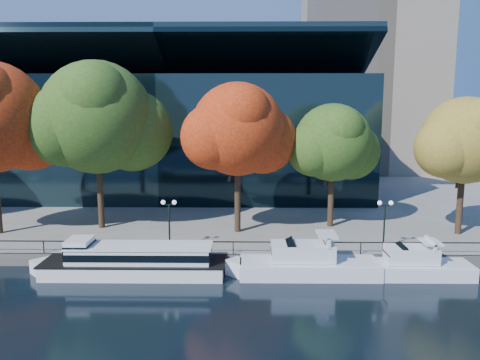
{
  "coord_description": "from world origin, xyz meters",
  "views": [
    {
      "loc": [
        6.04,
        -32.16,
        12.53
      ],
      "look_at": [
        5.47,
        8.0,
        6.12
      ],
      "focal_mm": 35.0,
      "sensor_mm": 36.0,
      "label": 1
    }
  ],
  "objects_px": {
    "cruiser_near": "(303,263)",
    "cruiser_far": "(411,265)",
    "tree_5": "(467,142)",
    "tree_2": "(99,120)",
    "lamp_1": "(169,213)",
    "tree_3": "(239,131)",
    "tour_boat": "(129,260)",
    "lamp_2": "(385,214)",
    "tree_4": "(334,144)"
  },
  "relations": [
    {
      "from": "cruiser_near",
      "to": "cruiser_far",
      "type": "distance_m",
      "value": 7.91
    },
    {
      "from": "tree_4",
      "to": "tree_5",
      "type": "xyz_separation_m",
      "value": [
        11.17,
        -2.55,
        0.4
      ]
    },
    {
      "from": "cruiser_far",
      "to": "lamp_1",
      "type": "height_order",
      "value": "lamp_1"
    },
    {
      "from": "cruiser_far",
      "to": "tree_3",
      "type": "bearing_deg",
      "value": 145.39
    },
    {
      "from": "tree_5",
      "to": "cruiser_far",
      "type": "bearing_deg",
      "value": -131.13
    },
    {
      "from": "tree_5",
      "to": "cruiser_near",
      "type": "bearing_deg",
      "value": -151.49
    },
    {
      "from": "tree_2",
      "to": "lamp_2",
      "type": "height_order",
      "value": "tree_2"
    },
    {
      "from": "cruiser_near",
      "to": "lamp_1",
      "type": "relative_size",
      "value": 2.82
    },
    {
      "from": "cruiser_far",
      "to": "tree_4",
      "type": "xyz_separation_m",
      "value": [
        -3.86,
        10.92,
        7.98
      ]
    },
    {
      "from": "tree_2",
      "to": "cruiser_near",
      "type": "bearing_deg",
      "value": -29.19
    },
    {
      "from": "lamp_1",
      "to": "tree_5",
      "type": "bearing_deg",
      "value": 10.64
    },
    {
      "from": "cruiser_near",
      "to": "tree_4",
      "type": "xyz_separation_m",
      "value": [
        4.05,
        10.81,
        7.9
      ]
    },
    {
      "from": "lamp_1",
      "to": "cruiser_near",
      "type": "bearing_deg",
      "value": -18.25
    },
    {
      "from": "tree_5",
      "to": "lamp_1",
      "type": "xyz_separation_m",
      "value": [
        -25.67,
        -4.82,
        -5.33
      ]
    },
    {
      "from": "tour_boat",
      "to": "cruiser_far",
      "type": "xyz_separation_m",
      "value": [
        20.8,
        -0.1,
        -0.25
      ]
    },
    {
      "from": "lamp_2",
      "to": "lamp_1",
      "type": "bearing_deg",
      "value": 180.0
    },
    {
      "from": "tour_boat",
      "to": "cruiser_far",
      "type": "relative_size",
      "value": 1.63
    },
    {
      "from": "tree_5",
      "to": "lamp_1",
      "type": "distance_m",
      "value": 26.65
    },
    {
      "from": "tree_2",
      "to": "tree_3",
      "type": "xyz_separation_m",
      "value": [
        12.98,
        -1.27,
        -0.97
      ]
    },
    {
      "from": "tour_boat",
      "to": "tree_3",
      "type": "distance_m",
      "value": 14.92
    },
    {
      "from": "tree_3",
      "to": "cruiser_near",
      "type": "bearing_deg",
      "value": -60.86
    },
    {
      "from": "cruiser_near",
      "to": "lamp_2",
      "type": "xyz_separation_m",
      "value": [
        6.89,
        3.44,
        2.96
      ]
    },
    {
      "from": "tree_3",
      "to": "tree_5",
      "type": "bearing_deg",
      "value": -1.2
    },
    {
      "from": "cruiser_far",
      "to": "lamp_1",
      "type": "bearing_deg",
      "value": 169.04
    },
    {
      "from": "lamp_2",
      "to": "tour_boat",
      "type": "bearing_deg",
      "value": -170.09
    },
    {
      "from": "tour_boat",
      "to": "cruiser_near",
      "type": "height_order",
      "value": "cruiser_near"
    },
    {
      "from": "tour_boat",
      "to": "lamp_1",
      "type": "relative_size",
      "value": 3.67
    },
    {
      "from": "tree_4",
      "to": "lamp_1",
      "type": "xyz_separation_m",
      "value": [
        -14.5,
        -7.37,
        -4.94
      ]
    },
    {
      "from": "lamp_2",
      "to": "tree_4",
      "type": "bearing_deg",
      "value": 111.06
    },
    {
      "from": "tree_3",
      "to": "lamp_1",
      "type": "xyz_separation_m",
      "value": [
        -5.6,
        -5.24,
        -6.28
      ]
    },
    {
      "from": "cruiser_far",
      "to": "tree_2",
      "type": "height_order",
      "value": "tree_2"
    },
    {
      "from": "cruiser_far",
      "to": "tree_5",
      "type": "relative_size",
      "value": 0.74
    },
    {
      "from": "cruiser_near",
      "to": "cruiser_far",
      "type": "xyz_separation_m",
      "value": [
        7.9,
        -0.11,
        -0.08
      ]
    },
    {
      "from": "cruiser_far",
      "to": "tree_5",
      "type": "xyz_separation_m",
      "value": [
        7.32,
        8.38,
        8.37
      ]
    },
    {
      "from": "tour_boat",
      "to": "tree_4",
      "type": "height_order",
      "value": "tree_4"
    },
    {
      "from": "cruiser_far",
      "to": "tree_3",
      "type": "height_order",
      "value": "tree_3"
    },
    {
      "from": "tree_2",
      "to": "tree_3",
      "type": "height_order",
      "value": "tree_2"
    },
    {
      "from": "tree_2",
      "to": "lamp_1",
      "type": "relative_size",
      "value": 3.88
    },
    {
      "from": "tree_2",
      "to": "tree_4",
      "type": "height_order",
      "value": "tree_2"
    },
    {
      "from": "tree_5",
      "to": "lamp_2",
      "type": "xyz_separation_m",
      "value": [
        -8.33,
        -4.82,
        -5.33
      ]
    },
    {
      "from": "cruiser_near",
      "to": "cruiser_far",
      "type": "bearing_deg",
      "value": -0.79
    },
    {
      "from": "tree_4",
      "to": "lamp_2",
      "type": "height_order",
      "value": "tree_4"
    },
    {
      "from": "tree_4",
      "to": "cruiser_far",
      "type": "bearing_deg",
      "value": -70.56
    },
    {
      "from": "tree_5",
      "to": "lamp_2",
      "type": "relative_size",
      "value": 3.06
    },
    {
      "from": "cruiser_near",
      "to": "tree_2",
      "type": "height_order",
      "value": "tree_2"
    },
    {
      "from": "cruiser_near",
      "to": "tree_3",
      "type": "bearing_deg",
      "value": 119.14
    },
    {
      "from": "tree_4",
      "to": "tree_3",
      "type": "bearing_deg",
      "value": -166.57
    },
    {
      "from": "cruiser_near",
      "to": "lamp_1",
      "type": "distance_m",
      "value": 11.39
    },
    {
      "from": "cruiser_far",
      "to": "lamp_2",
      "type": "height_order",
      "value": "lamp_2"
    },
    {
      "from": "cruiser_far",
      "to": "tree_5",
      "type": "height_order",
      "value": "tree_5"
    }
  ]
}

